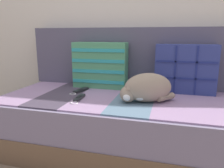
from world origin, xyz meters
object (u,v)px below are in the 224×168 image
throw_pillow_quilted (185,69)px  throw_pillow_striped (100,65)px  sleeping_cat (146,89)px  game_remote_far (80,90)px  game_remote_near (79,98)px  couch (117,122)px

throw_pillow_quilted → throw_pillow_striped: throw_pillow_striped is taller
sleeping_cat → game_remote_far: (-0.51, 0.14, -0.08)m
throw_pillow_striped → game_remote_near: 0.42m
sleeping_cat → game_remote_far: size_ratio=1.71×
game_remote_far → throw_pillow_striped: bearing=59.9°
sleeping_cat → throw_pillow_quilted: bearing=51.3°
game_remote_near → couch: bearing=35.6°
throw_pillow_quilted → couch: bearing=-155.3°
game_remote_far → throw_pillow_quilted: bearing=13.2°
couch → throw_pillow_striped: 0.49m
couch → throw_pillow_striped: (-0.20, 0.21, 0.39)m
sleeping_cat → couch: bearing=154.7°
throw_pillow_striped → game_remote_far: throw_pillow_striped is taller
couch → game_remote_far: 0.37m
game_remote_near → game_remote_far: size_ratio=0.99×
throw_pillow_striped → game_remote_far: size_ratio=2.14×
throw_pillow_striped → couch: bearing=-47.2°
game_remote_near → throw_pillow_striped: bearing=85.5°
couch → game_remote_near: bearing=-144.4°
sleeping_cat → game_remote_far: sleeping_cat is taller
couch → throw_pillow_quilted: size_ratio=3.91×
throw_pillow_striped → game_remote_far: 0.27m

